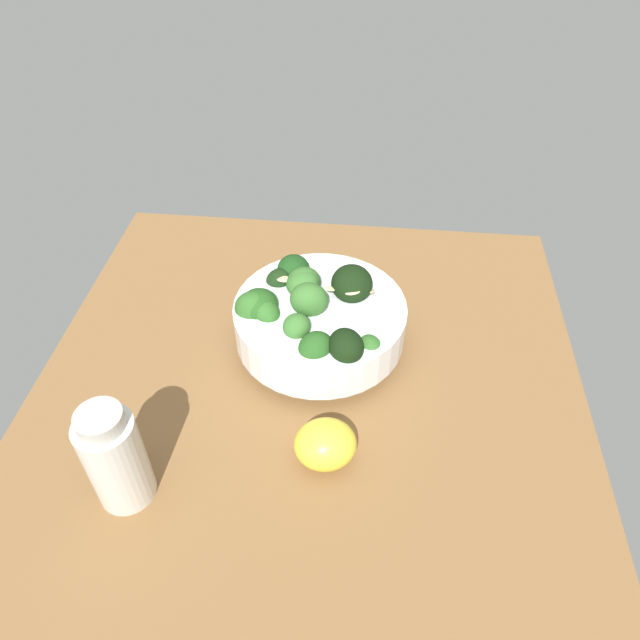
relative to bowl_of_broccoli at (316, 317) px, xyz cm
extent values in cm
cube|color=brown|center=(-5.20, 0.25, -6.64)|extent=(61.56, 61.56, 4.32)
cylinder|color=white|center=(0.04, -0.41, -3.71)|extent=(10.89, 10.89, 1.55)
cylinder|color=white|center=(0.04, -0.41, -0.61)|extent=(19.80, 19.80, 4.64)
cylinder|color=silver|center=(0.04, -0.41, 1.31)|extent=(17.42, 17.42, 0.80)
cylinder|color=#2F662B|center=(-0.51, 0.76, 1.22)|extent=(2.04, 1.97, 1.41)
ellipsoid|color=#386B2B|center=(-0.51, 0.76, 3.06)|extent=(5.14, 5.14, 5.87)
cylinder|color=#589D47|center=(-0.81, 6.39, 0.40)|extent=(1.89, 1.97, 1.21)
ellipsoid|color=#23511C|center=(-0.81, 6.39, 2.06)|extent=(6.29, 6.54, 4.55)
cylinder|color=#3C7A32|center=(2.32, 1.85, 1.17)|extent=(1.90, 1.86, 1.83)
ellipsoid|color=#386B2B|center=(2.32, 1.85, 2.96)|extent=(4.62, 4.74, 3.82)
cylinder|color=#2F662B|center=(-5.50, -6.33, -0.32)|extent=(1.17, 1.25, 1.35)
ellipsoid|color=#2D6023|center=(-5.50, -6.33, 1.11)|extent=(4.18, 3.97, 3.10)
cylinder|color=#3C7A32|center=(2.82, -3.80, 1.20)|extent=(2.20, 2.26, 1.44)
ellipsoid|color=black|center=(2.82, -3.80, 2.99)|extent=(7.05, 6.32, 5.33)
cylinder|color=#589D47|center=(6.03, 3.46, 0.14)|extent=(2.18, 1.91, 1.87)
ellipsoid|color=#194216|center=(6.03, 3.46, 1.99)|extent=(4.77, 4.29, 3.82)
cylinder|color=#3C7A32|center=(4.12, 4.93, 0.08)|extent=(1.48, 1.23, 1.71)
ellipsoid|color=black|center=(4.12, 4.93, 1.78)|extent=(3.90, 4.57, 3.60)
cylinder|color=#3C7A32|center=(-4.05, 1.70, 0.51)|extent=(1.72, 1.93, 1.74)
ellipsoid|color=#386B2B|center=(-4.05, 1.70, 2.20)|extent=(4.12, 4.53, 3.53)
cylinder|color=#3C7A32|center=(2.92, 1.79, 0.66)|extent=(1.85, 1.99, 1.60)
ellipsoid|color=#386B2B|center=(2.92, 1.79, 2.57)|extent=(5.81, 5.81, 4.05)
cylinder|color=#2F662B|center=(-1.69, 5.54, 0.41)|extent=(1.74, 1.65, 1.39)
ellipsoid|color=#2D6023|center=(-1.69, 5.54, 2.00)|extent=(4.85, 5.36, 4.31)
cylinder|color=#3C7A32|center=(-1.16, 7.06, -0.02)|extent=(2.27, 2.10, 1.89)
ellipsoid|color=#2D6023|center=(-1.16, 7.06, 1.94)|extent=(5.23, 5.42, 5.46)
cylinder|color=#3C7A32|center=(-6.42, -0.59, -0.14)|extent=(1.82, 1.68, 1.79)
ellipsoid|color=#23511C|center=(-6.42, -0.59, 1.64)|extent=(5.73, 5.34, 4.25)
cylinder|color=#589D47|center=(-6.39, -3.82, 0.12)|extent=(2.02, 2.01, 2.02)
ellipsoid|color=black|center=(-6.39, -3.82, 2.11)|extent=(5.67, 5.20, 3.87)
ellipsoid|color=#DBBC84|center=(0.92, -4.02, 3.41)|extent=(1.45, 2.02, 0.57)
ellipsoid|color=#DBBC84|center=(3.17, 4.19, 2.71)|extent=(1.40, 1.99, 0.65)
ellipsoid|color=#DBBC84|center=(2.24, -3.93, 3.75)|extent=(2.00, 1.80, 1.13)
ellipsoid|color=#DBBC84|center=(2.54, -6.02, 2.42)|extent=(2.07, 1.49, 1.40)
ellipsoid|color=#DBBC84|center=(1.77, -1.72, 2.96)|extent=(1.56, 2.04, 0.55)
ellipsoid|color=yellow|center=(-15.84, -2.59, -2.12)|extent=(6.73, 7.25, 4.73)
cylinder|color=beige|center=(-21.47, 15.87, 0.67)|extent=(5.35, 5.35, 10.31)
cylinder|color=#B7B2A8|center=(-21.47, 15.87, 6.59)|extent=(4.11, 4.11, 1.52)
camera|label=1|loc=(-49.44, -5.56, 46.57)|focal=33.19mm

